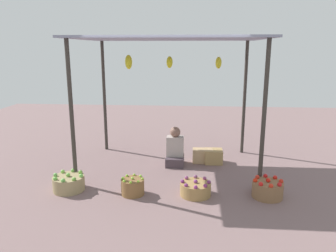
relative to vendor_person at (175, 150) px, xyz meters
The scene contains 9 objects.
ground_plane 0.33m from the vendor_person, 129.71° to the right, with size 14.00×14.00×0.00m, color #7B6161.
market_stall_structure 2.01m from the vendor_person, 133.82° to the right, with size 3.42×2.34×2.50m.
vendor_person is the anchor object (origin of this frame).
basket_green_apples 2.19m from the vendor_person, 140.94° to the right, with size 0.52×0.52×0.30m.
basket_limes 1.58m from the vendor_person, 112.61° to the right, with size 0.37×0.37×0.30m.
basket_purple_onions 1.47m from the vendor_person, 73.73° to the right, with size 0.50×0.50×0.27m.
basket_red_tomatoes 2.08m from the vendor_person, 41.74° to the right, with size 0.48×0.48×0.32m.
wooden_crate_near_vendor 0.82m from the vendor_person, 10.79° to the left, with size 0.36×0.33×0.28m, color tan.
wooden_crate_stacked_rear 0.61m from the vendor_person, 16.53° to the left, with size 0.41×0.26×0.28m, color tan.
Camera 1 is at (0.44, -6.16, 2.31)m, focal length 34.90 mm.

